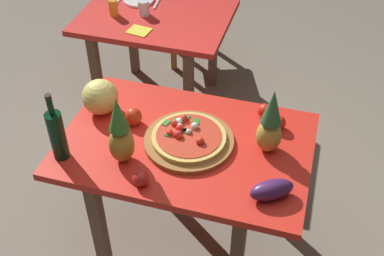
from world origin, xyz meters
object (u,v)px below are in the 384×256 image
object	(u,v)px
background_table	(156,29)
bell_pepper	(133,117)
tomato_beside_pepper	(141,178)
eggplant	(272,190)
dinner_plate	(139,0)
pineapple_left	(120,134)
knife_utensil	(157,3)
napkin_folded	(139,31)
dining_chair	(192,12)
drinking_glass_water	(144,8)
pizza	(188,135)
drinking_glass_juice	(113,8)
tomato_by_bottle	(278,123)
pizza_board	(189,140)
melon	(100,97)
tomato_near_board	(265,111)
pineapple_right	(270,124)
display_table	(186,157)

from	to	relation	value
background_table	bell_pepper	bearing A→B (deg)	-76.00
background_table	tomato_beside_pepper	size ratio (longest dim) A/B	13.54
background_table	eggplant	world-z (taller)	eggplant
tomato_beside_pepper	dinner_plate	xyz separation A→B (m)	(-0.65, 1.66, -0.03)
pineapple_left	tomato_beside_pepper	xyz separation A→B (m)	(0.14, -0.12, -0.12)
knife_utensil	tomato_beside_pepper	bearing A→B (deg)	-78.16
eggplant	tomato_beside_pepper	world-z (taller)	eggplant
background_table	napkin_folded	xyz separation A→B (m)	(-0.03, -0.25, 0.12)
dining_chair	drinking_glass_water	xyz separation A→B (m)	(-0.16, -0.65, 0.33)
pizza	bell_pepper	world-z (taller)	bell_pepper
drinking_glass_juice	napkin_folded	distance (m)	0.30
tomato_by_bottle	dining_chair	bearing A→B (deg)	119.84
dining_chair	napkin_folded	size ratio (longest dim) A/B	6.07
bell_pepper	napkin_folded	distance (m)	0.93
pizza_board	napkin_folded	bearing A→B (deg)	123.47
melon	tomato_near_board	world-z (taller)	melon
tomato_beside_pepper	drinking_glass_water	world-z (taller)	drinking_glass_water
tomato_by_bottle	drinking_glass_juice	distance (m)	1.53
drinking_glass_juice	bell_pepper	bearing A→B (deg)	-62.04
pizza	pineapple_left	bearing A→B (deg)	-142.05
pizza	drinking_glass_water	xyz separation A→B (m)	(-0.66, 1.15, 0.01)
drinking_glass_juice	melon	bearing A→B (deg)	-70.33
tomato_near_board	drinking_glass_water	xyz separation A→B (m)	(-0.98, 0.86, 0.01)
tomato_by_bottle	knife_utensil	distance (m)	1.52
tomato_near_board	pineapple_right	bearing A→B (deg)	-76.80
pineapple_left	knife_utensil	xyz separation A→B (m)	(-0.37, 1.53, -0.16)
pizza	tomato_near_board	bearing A→B (deg)	42.34
pineapple_left	tomato_beside_pepper	distance (m)	0.22
pizza_board	melon	bearing A→B (deg)	168.46
pineapple_right	napkin_folded	size ratio (longest dim) A/B	2.49
pizza_board	knife_utensil	size ratio (longest dim) A/B	2.44
pizza	melon	bearing A→B (deg)	168.61
tomato_by_bottle	drinking_glass_water	bearing A→B (deg)	138.77
pineapple_left	napkin_folded	distance (m)	1.20
tomato_beside_pepper	knife_utensil	bearing A→B (deg)	107.01
tomato_beside_pepper	napkin_folded	xyz separation A→B (m)	(-0.49, 1.26, -0.03)
drinking_glass_juice	knife_utensil	xyz separation A→B (m)	(0.23, 0.24, -0.05)
background_table	eggplant	distance (m)	1.76
tomato_beside_pepper	napkin_folded	distance (m)	1.35
background_table	dinner_plate	size ratio (longest dim) A/B	4.67
dining_chair	eggplant	size ratio (longest dim) A/B	4.25
dining_chair	eggplant	xyz separation A→B (m)	(0.94, -2.03, 0.32)
eggplant	tomato_near_board	xyz separation A→B (m)	(-0.12, 0.53, -0.01)
pizza	drinking_glass_water	bearing A→B (deg)	119.74
melon	napkin_folded	xyz separation A→B (m)	(-0.11, 0.83, -0.09)
pineapple_left	pineapple_right	world-z (taller)	pineapple_left
melon	bell_pepper	size ratio (longest dim) A/B	1.93
pineapple_right	bell_pepper	xyz separation A→B (m)	(-0.68, -0.00, -0.11)
background_table	pizza_board	bearing A→B (deg)	-63.41
display_table	pizza	world-z (taller)	pizza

